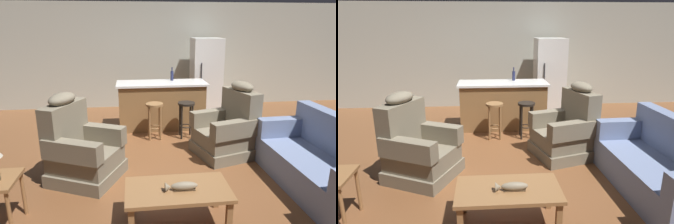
# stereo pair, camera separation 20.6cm
# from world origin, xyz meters

# --- Properties ---
(ground_plane) EXTENTS (12.00, 12.00, 0.00)m
(ground_plane) POSITION_xyz_m (0.00, 0.00, 0.00)
(ground_plane) COLOR brown
(back_wall) EXTENTS (12.00, 0.05, 2.60)m
(back_wall) POSITION_xyz_m (0.00, 3.12, 1.30)
(back_wall) COLOR #B2B2A3
(back_wall) RESTS_ON ground_plane
(coffee_table) EXTENTS (1.10, 0.60, 0.42)m
(coffee_table) POSITION_xyz_m (-0.15, -1.81, 0.36)
(coffee_table) COLOR olive
(coffee_table) RESTS_ON ground_plane
(fish_figurine) EXTENTS (0.34, 0.10, 0.10)m
(fish_figurine) POSITION_xyz_m (-0.12, -1.85, 0.46)
(fish_figurine) COLOR #4C3823
(fish_figurine) RESTS_ON coffee_table
(couch) EXTENTS (0.90, 1.92, 0.94)m
(couch) POSITION_xyz_m (1.80, -1.32, 0.34)
(couch) COLOR #707FA3
(couch) RESTS_ON ground_plane
(recliner_near_lamp) EXTENTS (1.11, 1.11, 1.20)m
(recliner_near_lamp) POSITION_xyz_m (-1.32, -0.67, 0.42)
(recliner_near_lamp) COLOR #756B56
(recliner_near_lamp) RESTS_ON ground_plane
(recliner_near_island) EXTENTS (1.04, 1.04, 1.20)m
(recliner_near_island) POSITION_xyz_m (0.94, -0.12, 0.42)
(recliner_near_island) COLOR #756B56
(recliner_near_island) RESTS_ON ground_plane
(kitchen_island) EXTENTS (1.80, 0.70, 0.95)m
(kitchen_island) POSITION_xyz_m (0.00, 1.35, 0.48)
(kitchen_island) COLOR olive
(kitchen_island) RESTS_ON ground_plane
(bar_stool_left) EXTENTS (0.32, 0.32, 0.68)m
(bar_stool_left) POSITION_xyz_m (-0.20, 0.72, 0.47)
(bar_stool_left) COLOR olive
(bar_stool_left) RESTS_ON ground_plane
(bar_stool_right) EXTENTS (0.32, 0.32, 0.68)m
(bar_stool_right) POSITION_xyz_m (0.40, 0.72, 0.47)
(bar_stool_right) COLOR black
(bar_stool_right) RESTS_ON ground_plane
(refrigerator) EXTENTS (0.70, 0.69, 1.76)m
(refrigerator) POSITION_xyz_m (1.21, 2.55, 0.88)
(refrigerator) COLOR white
(refrigerator) RESTS_ON ground_plane
(bottle_tall_green) EXTENTS (0.06, 0.06, 0.27)m
(bottle_tall_green) POSITION_xyz_m (0.24, 1.54, 1.05)
(bottle_tall_green) COLOR #23284C
(bottle_tall_green) RESTS_ON kitchen_island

